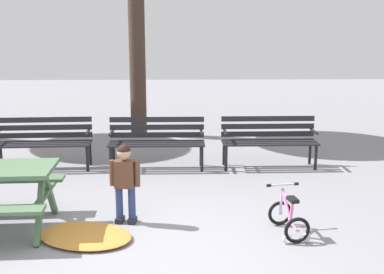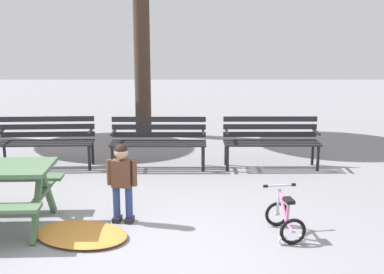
{
  "view_description": "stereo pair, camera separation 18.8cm",
  "coord_description": "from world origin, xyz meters",
  "px_view_note": "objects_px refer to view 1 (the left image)",
  "views": [
    {
      "loc": [
        0.3,
        -4.57,
        2.31
      ],
      "look_at": [
        0.48,
        1.98,
        0.85
      ],
      "focal_mm": 45.49,
      "sensor_mm": 36.0,
      "label": 1
    },
    {
      "loc": [
        0.49,
        -4.57,
        2.31
      ],
      "look_at": [
        0.48,
        1.98,
        0.85
      ],
      "focal_mm": 45.49,
      "sensor_mm": 36.0,
      "label": 2
    }
  ],
  "objects_px": {
    "park_bench_right": "(269,137)",
    "kids_bicycle": "(289,217)",
    "park_bench_left": "(157,138)",
    "park_bench_far_left": "(43,139)",
    "child_standing": "(125,178)"
  },
  "relations": [
    {
      "from": "park_bench_right",
      "to": "kids_bicycle",
      "type": "height_order",
      "value": "park_bench_right"
    },
    {
      "from": "park_bench_right",
      "to": "kids_bicycle",
      "type": "bearing_deg",
      "value": -95.57
    },
    {
      "from": "park_bench_left",
      "to": "kids_bicycle",
      "type": "height_order",
      "value": "park_bench_left"
    },
    {
      "from": "park_bench_right",
      "to": "child_standing",
      "type": "height_order",
      "value": "child_standing"
    },
    {
      "from": "park_bench_right",
      "to": "kids_bicycle",
      "type": "distance_m",
      "value": 2.85
    },
    {
      "from": "park_bench_left",
      "to": "park_bench_right",
      "type": "height_order",
      "value": "same"
    },
    {
      "from": "park_bench_right",
      "to": "park_bench_far_left",
      "type": "bearing_deg",
      "value": -179.99
    },
    {
      "from": "park_bench_far_left",
      "to": "park_bench_left",
      "type": "height_order",
      "value": "same"
    },
    {
      "from": "park_bench_far_left",
      "to": "child_standing",
      "type": "bearing_deg",
      "value": -56.16
    },
    {
      "from": "child_standing",
      "to": "kids_bicycle",
      "type": "xyz_separation_m",
      "value": [
        1.9,
        -0.39,
        -0.37
      ]
    },
    {
      "from": "child_standing",
      "to": "kids_bicycle",
      "type": "height_order",
      "value": "child_standing"
    },
    {
      "from": "park_bench_far_left",
      "to": "child_standing",
      "type": "height_order",
      "value": "child_standing"
    },
    {
      "from": "park_bench_left",
      "to": "kids_bicycle",
      "type": "xyz_separation_m",
      "value": [
        1.62,
        -2.79,
        -0.31
      ]
    },
    {
      "from": "park_bench_right",
      "to": "park_bench_left",
      "type": "bearing_deg",
      "value": -179.17
    },
    {
      "from": "park_bench_left",
      "to": "kids_bicycle",
      "type": "bearing_deg",
      "value": -59.77
    }
  ]
}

